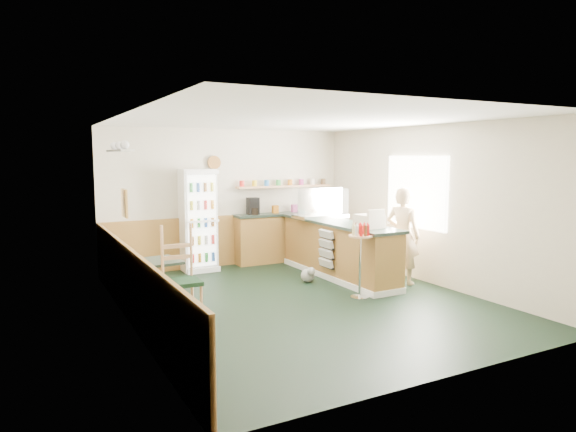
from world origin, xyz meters
TOP-DOWN VIEW (x-y plane):
  - ground at (0.00, 0.00)m, footprint 6.00×6.00m
  - room_envelope at (-0.23, 0.73)m, footprint 5.04×6.02m
  - service_counter at (1.35, 1.07)m, footprint 0.68×3.01m
  - back_counter at (1.19, 2.80)m, footprint 2.24×0.42m
  - drinks_fridge at (-0.70, 2.74)m, footprint 0.64×0.54m
  - display_case at (1.35, 1.69)m, footprint 0.97×0.51m
  - cash_register at (1.35, 0.16)m, footprint 0.40×0.42m
  - shopkeeper at (2.05, 0.15)m, footprint 0.59×0.67m
  - condiment_stand at (0.88, -0.25)m, footprint 0.37×0.37m
  - newspaper_rack at (0.99, 0.90)m, footprint 0.09×0.42m
  - cafe_table at (-2.05, 0.60)m, footprint 0.72×0.72m
  - cafe_chair at (-1.83, 0.14)m, footprint 0.47×0.47m
  - dog_doorstop at (0.66, 0.96)m, footprint 0.24×0.31m

SIDE VIEW (x-z plane):
  - ground at x=0.00m, z-range 0.00..0.00m
  - dog_doorstop at x=0.66m, z-range -0.01..0.28m
  - service_counter at x=1.35m, z-range -0.04..0.97m
  - cafe_table at x=-2.05m, z-range 0.15..0.86m
  - back_counter at x=1.19m, z-range -0.30..1.39m
  - newspaper_rack at x=0.99m, z-range 0.23..0.90m
  - cafe_chair at x=-1.83m, z-range 0.03..1.28m
  - condiment_stand at x=0.88m, z-range 0.22..1.36m
  - shopkeeper at x=2.05m, z-range 0.00..1.66m
  - drinks_fridge at x=-0.70m, z-range 0.00..1.93m
  - cash_register at x=1.35m, z-range 1.01..1.23m
  - display_case at x=1.35m, z-range 1.01..1.56m
  - room_envelope at x=-0.23m, z-range 0.16..2.88m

